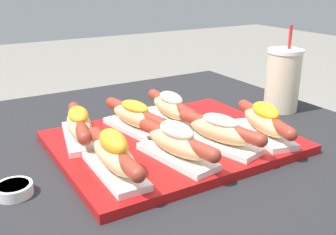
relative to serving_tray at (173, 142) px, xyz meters
The scene contains 10 objects.
serving_tray is the anchor object (origin of this frame).
hot_dog_0 0.19m from the serving_tray, 154.02° to the right, with size 0.06×0.21×0.08m.
hot_dog_1 0.11m from the serving_tray, 117.78° to the right, with size 0.09×0.21×0.07m.
hot_dog_2 0.11m from the serving_tray, 55.09° to the right, with size 0.10×0.21×0.07m.
hot_dog_3 0.20m from the serving_tray, 28.18° to the right, with size 0.10×0.21×0.07m.
hot_dog_4 0.20m from the serving_tray, 151.60° to the left, with size 0.09×0.21×0.07m.
hot_dog_5 0.10m from the serving_tray, 120.32° to the left, with size 0.09×0.21×0.07m.
hot_dog_6 0.11m from the serving_tray, 60.88° to the left, with size 0.07×0.21×0.07m.
sauce_bowl 0.33m from the serving_tray, behind, with size 0.06×0.06×0.02m.
drink_cup 0.38m from the serving_tray, ahead, with size 0.09×0.09×0.22m.
Camera 1 is at (-0.35, -0.72, 1.04)m, focal length 42.00 mm.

